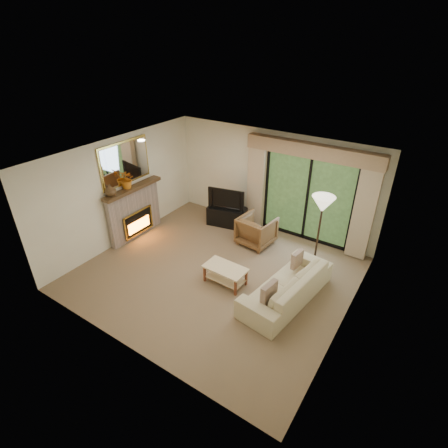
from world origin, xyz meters
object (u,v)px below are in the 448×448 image
Objects in this scene: armchair at (256,230)px; sofa at (287,285)px; coffee_table at (225,275)px; media_console at (227,216)px.

armchair is 0.37× the size of sofa.
armchair is 1.74m from coffee_table.
coffee_table is at bearing -70.02° from media_console.
sofa is (1.48, -1.46, -0.05)m from armchair.
sofa is at bearing 141.08° from armchair.
sofa is at bearing -47.77° from media_console.
media_console is at bearing 123.86° from coffee_table.
sofa is at bearing 13.56° from coffee_table.
armchair reaches higher than sofa.
armchair is at bearing -31.83° from media_console.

